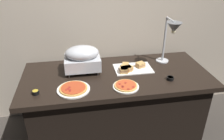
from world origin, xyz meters
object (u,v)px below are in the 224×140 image
at_px(heat_lamp, 172,32).
at_px(pizza_plate_center, 73,89).
at_px(sauce_cup_near, 170,78).
at_px(sauce_cup_far, 36,92).
at_px(pizza_plate_front, 126,86).
at_px(chafing_dish, 82,58).
at_px(sandwich_platter, 130,68).

bearing_deg(heat_lamp, pizza_plate_center, -164.09).
xyz_separation_m(sauce_cup_near, sauce_cup_far, (-1.26, -0.03, 0.00)).
distance_m(pizza_plate_front, pizza_plate_center, 0.48).
distance_m(heat_lamp, pizza_plate_center, 1.12).
distance_m(heat_lamp, sauce_cup_near, 0.47).
xyz_separation_m(pizza_plate_front, sauce_cup_near, (0.46, 0.06, 0.00)).
height_order(chafing_dish, sandwich_platter, chafing_dish).
bearing_deg(pizza_plate_center, sandwich_platter, 25.72).
xyz_separation_m(heat_lamp, sauce_cup_far, (-1.33, -0.30, -0.38)).
distance_m(chafing_dish, heat_lamp, 0.94).
distance_m(heat_lamp, pizza_plate_front, 0.73).
distance_m(chafing_dish, sandwich_platter, 0.51).
height_order(heat_lamp, sauce_cup_far, heat_lamp).
relative_size(chafing_dish, sauce_cup_near, 5.22).
bearing_deg(sauce_cup_far, sauce_cup_near, 1.53).
xyz_separation_m(pizza_plate_front, sandwich_platter, (0.12, 0.32, 0.01)).
bearing_deg(pizza_plate_center, sauce_cup_near, 1.51).
distance_m(sauce_cup_near, sauce_cup_far, 1.26).
bearing_deg(sandwich_platter, heat_lamp, 0.37).
bearing_deg(sauce_cup_far, sandwich_platter, 17.75).
distance_m(pizza_plate_front, sauce_cup_near, 0.46).
xyz_separation_m(sandwich_platter, sauce_cup_far, (-0.92, -0.29, -0.01)).
bearing_deg(sauce_cup_near, pizza_plate_front, -172.73).
relative_size(sauce_cup_near, sauce_cup_far, 1.10).
bearing_deg(sauce_cup_near, sandwich_platter, 142.60).
bearing_deg(sandwich_platter, sauce_cup_far, -162.25).
height_order(pizza_plate_front, pizza_plate_center, same).
height_order(pizza_plate_center, sandwich_platter, sandwich_platter).
bearing_deg(chafing_dish, sauce_cup_near, -21.19).
xyz_separation_m(pizza_plate_front, pizza_plate_center, (-0.48, 0.03, -0.00)).
bearing_deg(sandwich_platter, sauce_cup_near, -37.40).
relative_size(pizza_plate_front, sauce_cup_near, 3.53).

